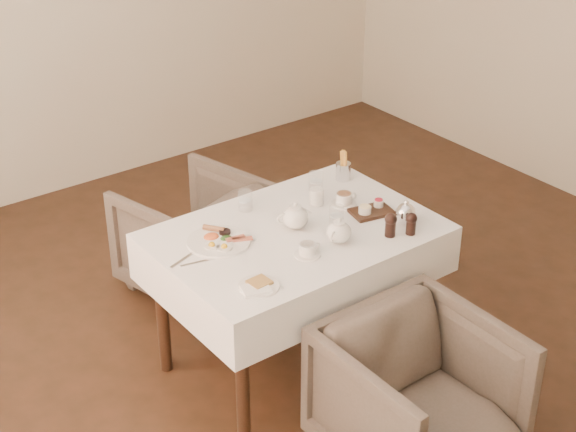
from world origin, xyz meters
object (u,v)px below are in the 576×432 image
(armchair_far, at_px, (195,236))
(breakfast_plate, at_px, (219,240))
(armchair_near, at_px, (419,397))
(teapot_centre, at_px, (295,216))
(table, at_px, (295,252))

(armchair_far, height_order, breakfast_plate, breakfast_plate)
(armchair_near, xyz_separation_m, armchair_far, (-0.03, 1.73, -0.01))
(armchair_far, bearing_deg, teapot_centre, 78.05)
(armchair_near, height_order, armchair_far, armchair_near)
(table, relative_size, armchair_near, 1.78)
(armchair_far, relative_size, breakfast_plate, 2.44)
(breakfast_plate, xyz_separation_m, teapot_centre, (0.35, -0.11, 0.06))
(armchair_far, xyz_separation_m, breakfast_plate, (-0.33, -0.77, 0.45))
(armchair_far, bearing_deg, armchair_near, 77.23)
(teapot_centre, bearing_deg, armchair_far, 107.14)
(table, distance_m, breakfast_plate, 0.38)
(table, relative_size, teapot_centre, 7.61)
(armchair_near, distance_m, armchair_far, 1.73)
(table, xyz_separation_m, armchair_near, (0.01, -0.83, -0.31))
(table, distance_m, armchair_far, 0.95)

